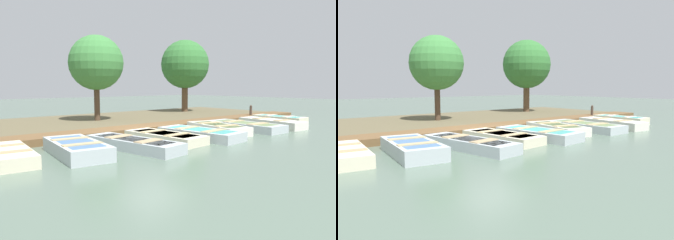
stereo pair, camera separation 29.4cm
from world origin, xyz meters
The scene contains 15 objects.
ground_plane centered at (0.00, 0.00, 0.00)m, with size 80.00×80.00×0.00m, color #566B5B.
shore_bank centered at (-5.00, 0.00, 0.08)m, with size 8.00×24.00×0.16m.
dock_walkway centered at (-1.29, 0.00, 0.12)m, with size 1.31×22.97×0.25m.
rowboat_1 centered at (0.89, -5.42, 0.17)m, with size 2.71×1.33×0.35m.
rowboat_2 centered at (1.33, -3.76, 0.21)m, with size 2.91×1.51×0.41m.
rowboat_3 centered at (1.63, -2.06, 0.17)m, with size 3.55×1.48×0.35m.
rowboat_4 centered at (1.21, -0.44, 0.16)m, with size 3.14×1.38×0.33m.
rowboat_5 centered at (1.54, 0.98, 0.18)m, with size 3.31×1.55×0.36m.
rowboat_6 centered at (1.02, 2.57, 0.18)m, with size 3.10×1.68×0.37m.
rowboat_7 centered at (1.22, 4.17, 0.17)m, with size 3.44×1.31×0.34m.
rowboat_8 centered at (1.42, 5.92, 0.19)m, with size 3.26×1.35×0.38m.
rowboat_9 centered at (0.87, 7.53, 0.20)m, with size 2.63×0.99×0.40m.
mooring_post_far centered at (-1.26, 8.10, 0.41)m, with size 0.14×0.14×0.82m.
park_tree_left centered at (-5.08, 0.40, 3.05)m, with size 2.73×2.73×4.43m.
park_tree_center centered at (-6.40, 7.78, 3.33)m, with size 3.24×3.24×4.97m.
Camera 2 is at (9.95, -7.44, 1.94)m, focal length 35.00 mm.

